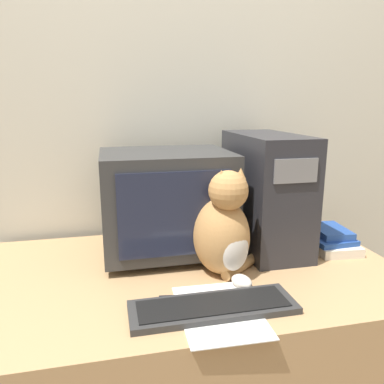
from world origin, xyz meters
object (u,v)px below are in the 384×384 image
(computer_tower, at_px, (265,191))
(crt_monitor, at_px, (166,201))
(pen, at_px, (185,296))
(keyboard, at_px, (213,307))
(book_stack, at_px, (330,240))
(cat, at_px, (224,231))

(computer_tower, bearing_deg, crt_monitor, 178.11)
(crt_monitor, relative_size, pen, 3.07)
(crt_monitor, relative_size, keyboard, 1.01)
(computer_tower, xyz_separation_m, book_stack, (0.23, -0.09, -0.18))
(cat, bearing_deg, keyboard, -130.31)
(computer_tower, relative_size, pen, 3.06)
(keyboard, xyz_separation_m, pen, (-0.06, 0.08, -0.01))
(computer_tower, bearing_deg, pen, -139.04)
(crt_monitor, height_order, book_stack, crt_monitor)
(computer_tower, height_order, cat, computer_tower)
(crt_monitor, distance_m, keyboard, 0.46)
(book_stack, bearing_deg, pen, -158.71)
(crt_monitor, height_order, keyboard, crt_monitor)
(book_stack, bearing_deg, computer_tower, 159.07)
(cat, xyz_separation_m, book_stack, (0.46, 0.11, -0.11))
(cat, bearing_deg, book_stack, -2.14)
(computer_tower, distance_m, cat, 0.31)
(keyboard, height_order, book_stack, book_stack)
(cat, height_order, book_stack, cat)
(cat, bearing_deg, pen, -156.84)
(computer_tower, xyz_separation_m, pen, (-0.38, -0.33, -0.21))
(keyboard, bearing_deg, crt_monitor, 97.38)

